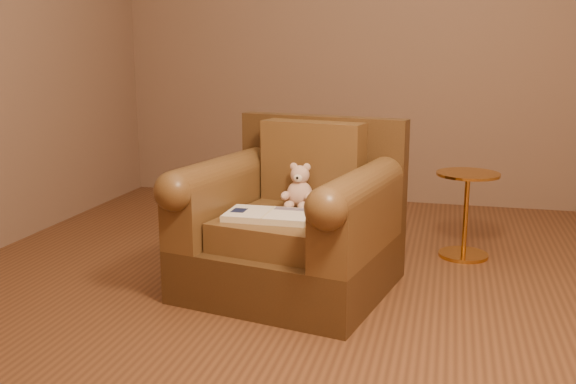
# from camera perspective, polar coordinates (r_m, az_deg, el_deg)

# --- Properties ---
(floor) EXTENTS (4.00, 4.00, 0.00)m
(floor) POSITION_cam_1_polar(r_m,az_deg,el_deg) (3.23, 3.01, -8.61)
(floor) COLOR brown
(floor) RESTS_ON ground
(armchair) EXTENTS (1.07, 1.04, 0.83)m
(armchair) POSITION_cam_1_polar(r_m,az_deg,el_deg) (3.17, 0.52, -2.95)
(armchair) COLOR #452E17
(armchair) RESTS_ON floor
(teddy_bear) EXTENTS (0.16, 0.18, 0.22)m
(teddy_bear) POSITION_cam_1_polar(r_m,az_deg,el_deg) (3.20, 0.99, 0.15)
(teddy_bear) COLOR #D5AC95
(teddy_bear) RESTS_ON armchair
(guidebook) EXTENTS (0.39, 0.24, 0.03)m
(guidebook) POSITION_cam_1_polar(r_m,az_deg,el_deg) (2.99, -1.76, -2.09)
(guidebook) COLOR beige
(guidebook) RESTS_ON armchair
(side_table) EXTENTS (0.35, 0.35, 0.49)m
(side_table) POSITION_cam_1_polar(r_m,az_deg,el_deg) (3.78, 15.53, -1.72)
(side_table) COLOR gold
(side_table) RESTS_ON floor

